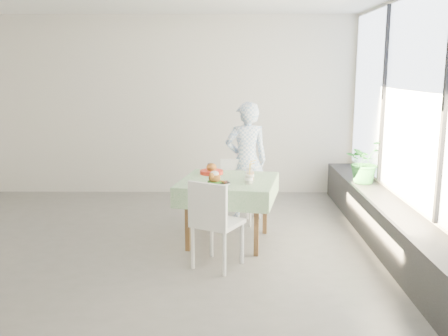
{
  "coord_description": "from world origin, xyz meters",
  "views": [
    {
      "loc": [
        1.02,
        -5.4,
        1.97
      ],
      "look_at": [
        0.96,
        0.18,
        0.86
      ],
      "focal_mm": 40.0,
      "sensor_mm": 36.0,
      "label": 1
    }
  ],
  "objects_px": {
    "main_dish": "(216,180)",
    "chair_far": "(236,204)",
    "chair_near": "(217,240)",
    "potted_plant": "(365,161)",
    "juice_cup_orange": "(250,175)",
    "cafe_table": "(228,203)",
    "diner": "(246,161)"
  },
  "relations": [
    {
      "from": "cafe_table",
      "to": "juice_cup_orange",
      "type": "relative_size",
      "value": 4.64
    },
    {
      "from": "chair_far",
      "to": "diner",
      "type": "bearing_deg",
      "value": 56.93
    },
    {
      "from": "chair_near",
      "to": "main_dish",
      "type": "distance_m",
      "value": 0.72
    },
    {
      "from": "chair_far",
      "to": "potted_plant",
      "type": "height_order",
      "value": "potted_plant"
    },
    {
      "from": "main_dish",
      "to": "potted_plant",
      "type": "height_order",
      "value": "potted_plant"
    },
    {
      "from": "cafe_table",
      "to": "main_dish",
      "type": "height_order",
      "value": "main_dish"
    },
    {
      "from": "chair_far",
      "to": "diner",
      "type": "xyz_separation_m",
      "value": [
        0.14,
        0.21,
        0.53
      ]
    },
    {
      "from": "main_dish",
      "to": "juice_cup_orange",
      "type": "bearing_deg",
      "value": 27.9
    },
    {
      "from": "chair_far",
      "to": "potted_plant",
      "type": "xyz_separation_m",
      "value": [
        1.69,
        0.18,
        0.53
      ]
    },
    {
      "from": "potted_plant",
      "to": "juice_cup_orange",
      "type": "bearing_deg",
      "value": -148.64
    },
    {
      "from": "main_dish",
      "to": "chair_far",
      "type": "bearing_deg",
      "value": 76.36
    },
    {
      "from": "chair_near",
      "to": "potted_plant",
      "type": "relative_size",
      "value": 1.58
    },
    {
      "from": "chair_near",
      "to": "main_dish",
      "type": "height_order",
      "value": "chair_near"
    },
    {
      "from": "juice_cup_orange",
      "to": "potted_plant",
      "type": "bearing_deg",
      "value": 31.36
    },
    {
      "from": "chair_far",
      "to": "potted_plant",
      "type": "bearing_deg",
      "value": 6.03
    },
    {
      "from": "cafe_table",
      "to": "chair_near",
      "type": "relative_size",
      "value": 1.35
    },
    {
      "from": "diner",
      "to": "chair_far",
      "type": "bearing_deg",
      "value": 45.28
    },
    {
      "from": "chair_near",
      "to": "potted_plant",
      "type": "height_order",
      "value": "potted_plant"
    },
    {
      "from": "diner",
      "to": "potted_plant",
      "type": "distance_m",
      "value": 1.55
    },
    {
      "from": "chair_near",
      "to": "main_dish",
      "type": "bearing_deg",
      "value": 92.4
    },
    {
      "from": "cafe_table",
      "to": "chair_far",
      "type": "bearing_deg",
      "value": 82.32
    },
    {
      "from": "chair_near",
      "to": "juice_cup_orange",
      "type": "distance_m",
      "value": 0.96
    },
    {
      "from": "chair_far",
      "to": "juice_cup_orange",
      "type": "relative_size",
      "value": 3.11
    },
    {
      "from": "potted_plant",
      "to": "chair_near",
      "type": "bearing_deg",
      "value": -138.95
    },
    {
      "from": "juice_cup_orange",
      "to": "potted_plant",
      "type": "xyz_separation_m",
      "value": [
        1.54,
        0.94,
        -0.02
      ]
    },
    {
      "from": "cafe_table",
      "to": "potted_plant",
      "type": "height_order",
      "value": "potted_plant"
    },
    {
      "from": "juice_cup_orange",
      "to": "potted_plant",
      "type": "height_order",
      "value": "potted_plant"
    },
    {
      "from": "cafe_table",
      "to": "main_dish",
      "type": "distance_m",
      "value": 0.42
    },
    {
      "from": "chair_near",
      "to": "juice_cup_orange",
      "type": "height_order",
      "value": "juice_cup_orange"
    },
    {
      "from": "chair_far",
      "to": "juice_cup_orange",
      "type": "distance_m",
      "value": 0.95
    },
    {
      "from": "chair_near",
      "to": "diner",
      "type": "height_order",
      "value": "diner"
    },
    {
      "from": "cafe_table",
      "to": "main_dish",
      "type": "relative_size",
      "value": 4.29
    }
  ]
}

